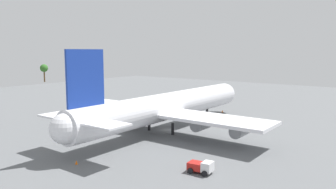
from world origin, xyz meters
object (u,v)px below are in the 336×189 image
(cargo_airplane, at_px, (168,107))
(cargo_loader, at_px, (201,167))
(safety_cone_nose, at_px, (222,111))
(fuel_truck, at_px, (120,113))
(safety_cone_tail, at_px, (76,162))

(cargo_airplane, relative_size, cargo_loader, 15.77)
(safety_cone_nose, bearing_deg, cargo_airplane, -179.23)
(cargo_airplane, bearing_deg, fuel_truck, 77.25)
(safety_cone_tail, bearing_deg, cargo_loader, -64.15)
(safety_cone_nose, bearing_deg, cargo_loader, -155.90)
(fuel_truck, bearing_deg, safety_cone_nose, -40.41)
(cargo_airplane, height_order, cargo_loader, cargo_airplane)
(fuel_truck, relative_size, safety_cone_nose, 7.13)
(cargo_loader, bearing_deg, safety_cone_nose, 24.10)
(cargo_loader, distance_m, fuel_truck, 50.76)
(cargo_loader, relative_size, fuel_truck, 0.78)
(safety_cone_tail, bearing_deg, fuel_truck, 34.92)
(cargo_loader, distance_m, safety_cone_tail, 21.99)
(cargo_loader, relative_size, safety_cone_nose, 5.58)
(cargo_loader, height_order, fuel_truck, fuel_truck)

